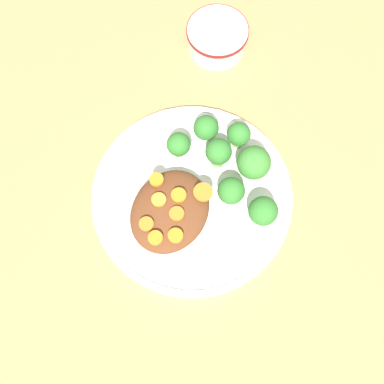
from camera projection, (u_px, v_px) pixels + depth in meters
name	position (u px, v px, depth m)	size (l,w,h in m)	color
ground_plane	(192.00, 199.00, 0.76)	(4.00, 4.00, 0.00)	tan
plate	(192.00, 197.00, 0.75)	(0.28, 0.28, 0.02)	white
dip_bowl	(217.00, 37.00, 0.83)	(0.10, 0.10, 0.04)	white
stew_mound	(170.00, 211.00, 0.72)	(0.12, 0.10, 0.03)	brown
broccoli_floret_0	(206.00, 128.00, 0.75)	(0.04, 0.04, 0.05)	#759E51
broccoli_floret_1	(263.00, 211.00, 0.71)	(0.04, 0.04, 0.05)	#7FA85B
broccoli_floret_2	(219.00, 153.00, 0.73)	(0.04, 0.04, 0.05)	#759E51
broccoli_floret_3	(239.00, 135.00, 0.75)	(0.03, 0.03, 0.05)	#759E51
broccoli_floret_4	(254.00, 163.00, 0.72)	(0.05, 0.05, 0.06)	#759E51
broccoli_floret_5	(231.00, 191.00, 0.72)	(0.04, 0.04, 0.05)	#759E51
broccoli_floret_6	(179.00, 145.00, 0.74)	(0.03, 0.03, 0.05)	#759E51
carrot_slice_0	(179.00, 195.00, 0.71)	(0.02, 0.02, 0.01)	orange
carrot_slice_1	(159.00, 200.00, 0.71)	(0.02, 0.02, 0.00)	orange
carrot_slice_2	(146.00, 224.00, 0.69)	(0.02, 0.02, 0.00)	orange
carrot_slice_3	(175.00, 236.00, 0.69)	(0.02, 0.02, 0.01)	orange
carrot_slice_4	(157.00, 180.00, 0.71)	(0.02, 0.02, 0.01)	orange
carrot_slice_5	(202.00, 195.00, 0.71)	(0.03, 0.03, 0.00)	orange
carrot_slice_6	(177.00, 214.00, 0.70)	(0.02, 0.02, 0.00)	orange
carrot_slice_7	(155.00, 238.00, 0.69)	(0.02, 0.02, 0.01)	orange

